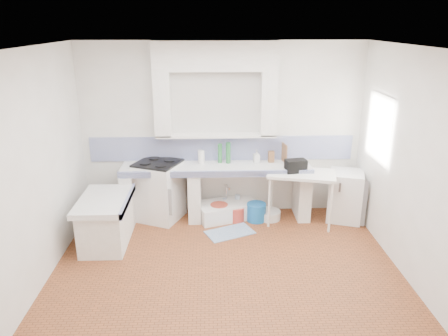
{
  "coord_description": "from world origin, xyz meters",
  "views": [
    {
      "loc": [
        -0.19,
        -4.69,
        3.06
      ],
      "look_at": [
        0.0,
        1.0,
        1.1
      ],
      "focal_mm": 34.15,
      "sensor_mm": 36.0,
      "label": 1
    }
  ],
  "objects_px": {
    "stove": "(159,191)",
    "fridge": "(345,196)",
    "sink": "(227,211)",
    "side_table": "(300,198)"
  },
  "relations": [
    {
      "from": "stove",
      "to": "fridge",
      "type": "xyz_separation_m",
      "value": [
        3.0,
        -0.14,
        -0.06
      ]
    },
    {
      "from": "stove",
      "to": "fridge",
      "type": "distance_m",
      "value": 3.0
    },
    {
      "from": "sink",
      "to": "side_table",
      "type": "distance_m",
      "value": 1.21
    },
    {
      "from": "sink",
      "to": "side_table",
      "type": "xyz_separation_m",
      "value": [
        1.14,
        -0.24,
        0.31
      ]
    },
    {
      "from": "sink",
      "to": "stove",
      "type": "bearing_deg",
      "value": 159.7
    },
    {
      "from": "stove",
      "to": "side_table",
      "type": "distance_m",
      "value": 2.26
    },
    {
      "from": "stove",
      "to": "fridge",
      "type": "bearing_deg",
      "value": 20.79
    },
    {
      "from": "stove",
      "to": "sink",
      "type": "relative_size",
      "value": 0.97
    },
    {
      "from": "sink",
      "to": "fridge",
      "type": "distance_m",
      "value": 1.92
    },
    {
      "from": "side_table",
      "to": "fridge",
      "type": "xyz_separation_m",
      "value": [
        0.75,
        0.12,
        -0.02
      ]
    }
  ]
}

